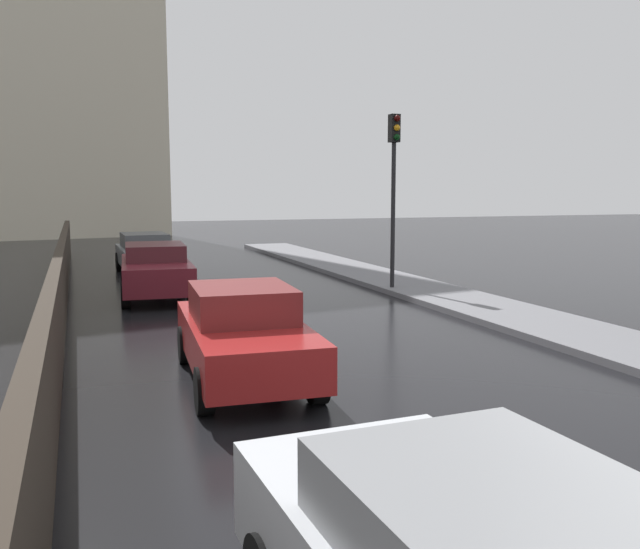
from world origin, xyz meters
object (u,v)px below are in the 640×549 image
at_px(car_grey_behind_camera, 145,253).
at_px(traffic_light, 394,169).
at_px(car_red_mid_road, 244,333).
at_px(car_maroon_far_ahead, 156,270).

xyz_separation_m(car_grey_behind_camera, traffic_light, (6.09, -6.43, 2.66)).
bearing_deg(car_red_mid_road, car_grey_behind_camera, -85.77).
relative_size(car_red_mid_road, traffic_light, 0.87).
relative_size(car_grey_behind_camera, traffic_light, 0.90).
xyz_separation_m(car_red_mid_road, car_grey_behind_camera, (-0.12, 13.51, 0.02)).
height_order(car_red_mid_road, traffic_light, traffic_light).
bearing_deg(traffic_light, car_maroon_far_ahead, 167.63).
xyz_separation_m(car_maroon_far_ahead, car_grey_behind_camera, (0.21, 5.05, -0.01)).
bearing_deg(car_maroon_far_ahead, traffic_light, 171.41).
distance_m(car_red_mid_road, traffic_light, 9.64).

